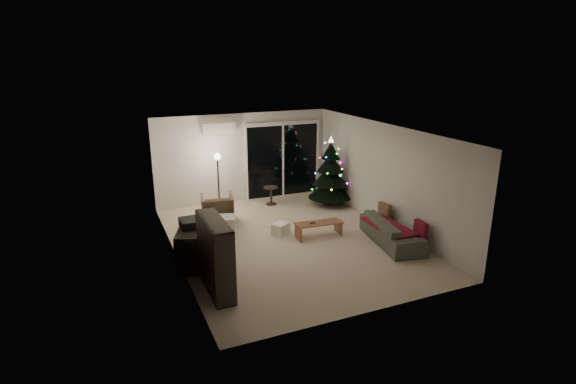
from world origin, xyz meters
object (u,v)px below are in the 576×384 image
sofa (392,231)px  coffee_table (319,229)px  christmas_tree (330,171)px  armchair (217,209)px  media_cabinet (192,245)px  bookshelf (206,257)px

sofa → coffee_table: sofa is taller
christmas_tree → coffee_table: bearing=-124.6°
armchair → christmas_tree: (3.24, 0.13, 0.61)m
sofa → coffee_table: (-1.34, 0.96, -0.11)m
armchair → coffee_table: armchair is taller
media_cabinet → sofa: bearing=10.3°
armchair → coffee_table: 2.63m
bookshelf → coffee_table: (2.96, 1.48, -0.49)m
sofa → christmas_tree: 2.97m
media_cabinet → armchair: media_cabinet is taller
christmas_tree → sofa: bearing=-89.9°
bookshelf → christmas_tree: bearing=17.6°
armchair → christmas_tree: 3.30m
media_cabinet → sofa: (4.30, -0.76, -0.10)m
media_cabinet → armchair: 2.27m
armchair → bookshelf: bearing=83.5°
bookshelf → christmas_tree: 5.50m
media_cabinet → christmas_tree: (4.30, 2.13, 0.59)m
media_cabinet → coffee_table: 2.98m
coffee_table → christmas_tree: christmas_tree is taller
armchair → sofa: size_ratio=0.42×
media_cabinet → coffee_table: bearing=24.2°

